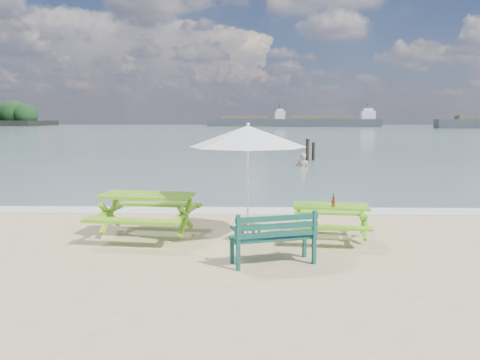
{
  "coord_description": "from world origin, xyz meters",
  "views": [
    {
      "loc": [
        0.24,
        -7.06,
        2.33
      ],
      "look_at": [
        0.01,
        3.0,
        1.0
      ],
      "focal_mm": 35.0,
      "sensor_mm": 36.0,
      "label": 1
    }
  ],
  "objects_px": {
    "park_bench": "(273,248)",
    "side_table": "(248,232)",
    "swimmer": "(303,171)",
    "picnic_table_right": "(330,223)",
    "beer_bottle": "(333,203)",
    "patio_umbrella": "(248,136)",
    "picnic_table_left": "(147,216)"
  },
  "relations": [
    {
      "from": "side_table",
      "to": "patio_umbrella",
      "type": "relative_size",
      "value": 0.2
    },
    {
      "from": "beer_bottle",
      "to": "swimmer",
      "type": "height_order",
      "value": "beer_bottle"
    },
    {
      "from": "park_bench",
      "to": "picnic_table_left",
      "type": "bearing_deg",
      "value": 144.83
    },
    {
      "from": "beer_bottle",
      "to": "swimmer",
      "type": "xyz_separation_m",
      "value": [
        1.0,
        14.18,
        -1.02
      ]
    },
    {
      "from": "patio_umbrella",
      "to": "beer_bottle",
      "type": "distance_m",
      "value": 2.03
    },
    {
      "from": "patio_umbrella",
      "to": "swimmer",
      "type": "relative_size",
      "value": 1.56
    },
    {
      "from": "patio_umbrella",
      "to": "swimmer",
      "type": "height_order",
      "value": "patio_umbrella"
    },
    {
      "from": "picnic_table_left",
      "to": "patio_umbrella",
      "type": "xyz_separation_m",
      "value": [
        1.99,
        -0.23,
        1.58
      ]
    },
    {
      "from": "park_bench",
      "to": "swimmer",
      "type": "xyz_separation_m",
      "value": [
        2.19,
        15.52,
        -0.51
      ]
    },
    {
      "from": "beer_bottle",
      "to": "swimmer",
      "type": "bearing_deg",
      "value": 85.97
    },
    {
      "from": "picnic_table_right",
      "to": "park_bench",
      "type": "relative_size",
      "value": 1.22
    },
    {
      "from": "park_bench",
      "to": "side_table",
      "type": "distance_m",
      "value": 1.53
    },
    {
      "from": "patio_umbrella",
      "to": "swimmer",
      "type": "bearing_deg",
      "value": 79.49
    },
    {
      "from": "picnic_table_right",
      "to": "beer_bottle",
      "type": "height_order",
      "value": "beer_bottle"
    },
    {
      "from": "patio_umbrella",
      "to": "swimmer",
      "type": "xyz_separation_m",
      "value": [
        2.61,
        14.05,
        -2.25
      ]
    },
    {
      "from": "park_bench",
      "to": "side_table",
      "type": "bearing_deg",
      "value": 105.85
    },
    {
      "from": "park_bench",
      "to": "swimmer",
      "type": "bearing_deg",
      "value": 81.97
    },
    {
      "from": "beer_bottle",
      "to": "swimmer",
      "type": "relative_size",
      "value": 0.14
    },
    {
      "from": "picnic_table_right",
      "to": "beer_bottle",
      "type": "xyz_separation_m",
      "value": [
        0.01,
        -0.2,
        0.44
      ]
    },
    {
      "from": "picnic_table_right",
      "to": "patio_umbrella",
      "type": "height_order",
      "value": "patio_umbrella"
    },
    {
      "from": "side_table",
      "to": "patio_umbrella",
      "type": "bearing_deg",
      "value": 82.87
    },
    {
      "from": "picnic_table_right",
      "to": "beer_bottle",
      "type": "bearing_deg",
      "value": -87.92
    },
    {
      "from": "swimmer",
      "to": "side_table",
      "type": "bearing_deg",
      "value": -100.51
    },
    {
      "from": "swimmer",
      "to": "park_bench",
      "type": "bearing_deg",
      "value": -98.03
    },
    {
      "from": "park_bench",
      "to": "swimmer",
      "type": "height_order",
      "value": "park_bench"
    },
    {
      "from": "picnic_table_right",
      "to": "patio_umbrella",
      "type": "relative_size",
      "value": 0.61
    },
    {
      "from": "patio_umbrella",
      "to": "picnic_table_left",
      "type": "bearing_deg",
      "value": 173.33
    },
    {
      "from": "picnic_table_right",
      "to": "park_bench",
      "type": "height_order",
      "value": "park_bench"
    },
    {
      "from": "patio_umbrella",
      "to": "beer_bottle",
      "type": "height_order",
      "value": "patio_umbrella"
    },
    {
      "from": "picnic_table_left",
      "to": "picnic_table_right",
      "type": "bearing_deg",
      "value": -2.47
    },
    {
      "from": "picnic_table_right",
      "to": "swimmer",
      "type": "xyz_separation_m",
      "value": [
        1.01,
        13.97,
        -0.58
      ]
    },
    {
      "from": "picnic_table_right",
      "to": "swimmer",
      "type": "distance_m",
      "value": 14.02
    }
  ]
}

